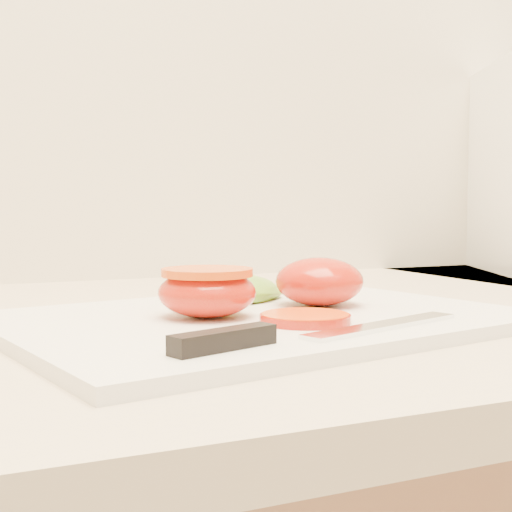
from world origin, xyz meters
name	(u,v)px	position (x,y,z in m)	size (l,w,h in m)	color
cutting_board	(261,320)	(-0.22, 1.60, 0.94)	(0.39, 0.28, 0.01)	white
tomato_half_dome	(319,281)	(-0.15, 1.62, 0.96)	(0.08, 0.08, 0.04)	#B42C11
tomato_half_cut	(207,290)	(-0.26, 1.60, 0.96)	(0.08, 0.08, 0.04)	#B42C11
tomato_slice_0	(305,318)	(-0.21, 1.54, 0.94)	(0.06, 0.06, 0.01)	#DA4F0D
lettuce_leaf_0	(235,285)	(-0.20, 1.69, 0.95)	(0.11, 0.08, 0.02)	#7CB52F
knife	(293,333)	(-0.25, 1.49, 0.94)	(0.24, 0.08, 0.01)	silver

